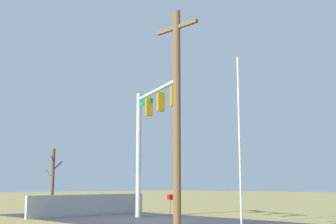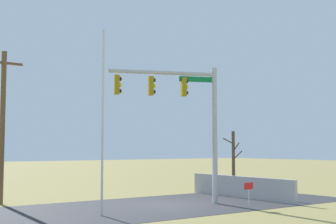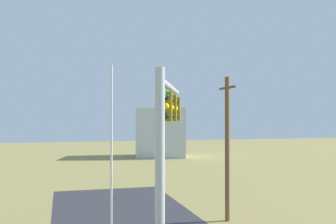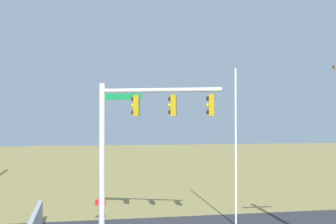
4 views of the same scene
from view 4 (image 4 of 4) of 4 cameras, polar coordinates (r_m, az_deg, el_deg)
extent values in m
cylinder|color=#B2B5BA|center=(20.93, -8.50, -5.97)|extent=(0.28, 0.28, 7.02)
cylinder|color=#B2B5BA|center=(20.20, -0.97, 2.82)|extent=(5.24, 2.23, 0.20)
cube|color=#0F7238|center=(20.60, -5.84, 1.97)|extent=(1.68, 0.69, 0.28)
cube|color=#937A0F|center=(20.40, -4.04, 0.82)|extent=(0.36, 0.42, 0.96)
sphere|color=black|center=(20.46, -4.44, 1.65)|extent=(0.22, 0.22, 0.22)
sphere|color=yellow|center=(20.44, -4.45, 0.81)|extent=(0.22, 0.22, 0.22)
sphere|color=black|center=(20.43, -4.45, -0.03)|extent=(0.22, 0.22, 0.22)
cube|color=#937A0F|center=(20.05, 0.74, 0.85)|extent=(0.36, 0.42, 0.96)
sphere|color=black|center=(20.09, 0.32, 1.70)|extent=(0.22, 0.22, 0.22)
sphere|color=yellow|center=(20.08, 0.32, 0.85)|extent=(0.22, 0.22, 0.22)
sphere|color=black|center=(20.07, 0.32, -0.01)|extent=(0.22, 0.22, 0.22)
cube|color=#937A0F|center=(19.85, 5.65, 0.88)|extent=(0.36, 0.42, 0.96)
sphere|color=black|center=(19.87, 5.22, 1.74)|extent=(0.22, 0.22, 0.22)
sphere|color=yellow|center=(19.86, 5.22, 0.88)|extent=(0.22, 0.22, 0.22)
sphere|color=black|center=(19.85, 5.22, 0.01)|extent=(0.22, 0.22, 0.22)
cylinder|color=silver|center=(22.76, 8.68, -4.42)|extent=(0.10, 0.10, 7.95)
cylinder|color=brown|center=(17.96, -20.61, -7.43)|extent=(0.54, 0.47, 0.39)
cylinder|color=silver|center=(23.82, -8.67, -12.83)|extent=(0.04, 0.04, 0.90)
cube|color=red|center=(23.70, -8.67, -11.39)|extent=(0.56, 0.02, 0.32)
camera|label=1|loc=(21.49, 68.36, -9.50)|focal=48.94mm
camera|label=2|loc=(42.62, 12.02, -4.47)|focal=49.61mm
camera|label=3|loc=(25.34, -33.38, -0.20)|focal=41.66mm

